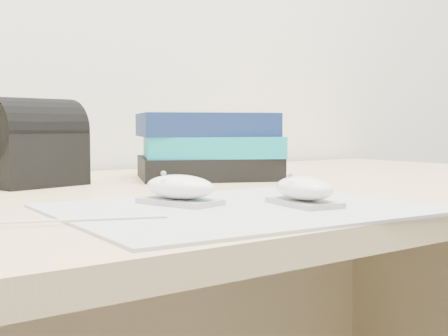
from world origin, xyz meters
TOP-DOWN VIEW (x-y plane):
  - desk at (0.00, 1.64)m, footprint 1.60×0.80m
  - mousepad at (-0.12, 1.34)m, footprint 0.42×0.34m
  - mouse_rear at (-0.16, 1.40)m, footprint 0.08×0.11m
  - mouse_front at (-0.05, 1.30)m, footprint 0.07×0.10m
  - usb_cable at (-0.33, 1.36)m, footprint 0.20×0.08m
  - book_stack at (0.09, 1.70)m, footprint 0.30×0.27m
  - pouch at (-0.21, 1.74)m, footprint 0.16×0.13m

SIDE VIEW (x-z plane):
  - desk at x=0.00m, z-range 0.13..0.86m
  - mousepad at x=-0.12m, z-range 0.73..0.73m
  - usb_cable at x=-0.33m, z-range 0.73..0.74m
  - mouse_front at x=-0.05m, z-range 0.73..0.77m
  - mouse_rear at x=-0.16m, z-range 0.73..0.77m
  - book_stack at x=0.09m, z-range 0.73..0.85m
  - pouch at x=-0.21m, z-range 0.73..0.87m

